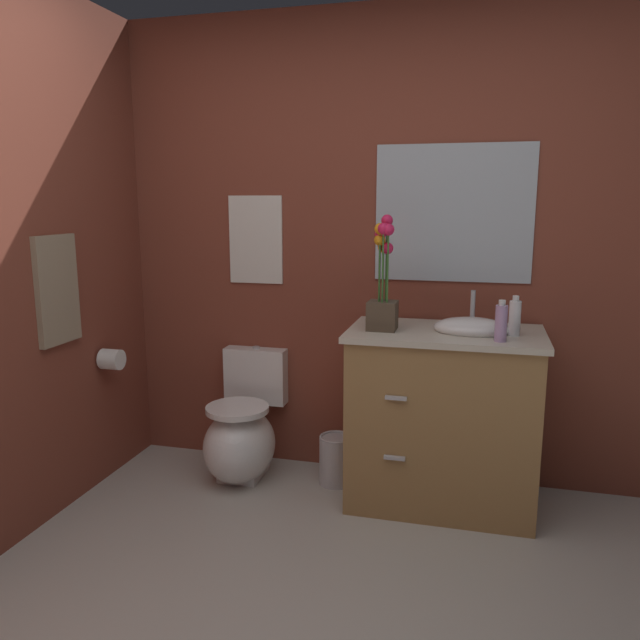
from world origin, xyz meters
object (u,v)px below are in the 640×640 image
object	(u,v)px
vanity_cabinet	(443,416)
toilet_paper_roll	(112,359)
wall_mirror	(453,214)
flower_vase	(383,288)
wall_poster	(256,240)
toilet	(243,435)
trash_bin	(336,459)
soap_bottle	(501,323)
lotion_bottle	(515,318)
hanging_towel	(57,290)

from	to	relation	value
vanity_cabinet	toilet_paper_roll	bearing A→B (deg)	-174.44
wall_mirror	flower_vase	bearing A→B (deg)	-131.43
vanity_cabinet	wall_poster	bearing A→B (deg)	164.82
vanity_cabinet	flower_vase	distance (m)	0.71
toilet	vanity_cabinet	xyz separation A→B (m)	(1.08, -0.03, 0.22)
flower_vase	trash_bin	xyz separation A→B (m)	(-0.26, 0.12, -0.96)
toilet	soap_bottle	size ratio (longest dim) A/B	3.67
soap_bottle	wall_poster	distance (m)	1.45
lotion_bottle	flower_vase	bearing A→B (deg)	-178.08
wall_poster	toilet_paper_roll	bearing A→B (deg)	-144.94
soap_bottle	toilet_paper_roll	bearing A→B (deg)	179.93
lotion_bottle	wall_mirror	world-z (taller)	wall_mirror
toilet	vanity_cabinet	size ratio (longest dim) A/B	0.64
flower_vase	lotion_bottle	bearing A→B (deg)	1.92
lotion_bottle	toilet_paper_roll	size ratio (longest dim) A/B	1.71
toilet_paper_roll	soap_bottle	bearing A→B (deg)	-0.07
soap_bottle	trash_bin	bearing A→B (deg)	163.37
toilet_paper_roll	wall_mirror	bearing A→B (deg)	14.91
wall_poster	toilet	bearing A→B (deg)	-90.00
vanity_cabinet	flower_vase	world-z (taller)	flower_vase
wall_poster	hanging_towel	distance (m)	1.08
trash_bin	toilet_paper_roll	distance (m)	1.32
toilet	wall_poster	distance (m)	1.09
flower_vase	lotion_bottle	xyz separation A→B (m)	(0.62, 0.02, -0.12)
vanity_cabinet	trash_bin	world-z (taller)	vanity_cabinet
soap_bottle	trash_bin	distance (m)	1.19
soap_bottle	wall_mirror	xyz separation A→B (m)	(-0.25, 0.47, 0.47)
soap_bottle	trash_bin	size ratio (longest dim) A/B	0.69
wall_poster	flower_vase	bearing A→B (deg)	-23.93
lotion_bottle	wall_poster	world-z (taller)	wall_poster
toilet	vanity_cabinet	bearing A→B (deg)	-1.40
soap_bottle	lotion_bottle	xyz separation A→B (m)	(0.06, 0.14, -0.00)
toilet	wall_mirror	bearing A→B (deg)	13.90
soap_bottle	vanity_cabinet	bearing A→B (deg)	145.08
lotion_bottle	trash_bin	size ratio (longest dim) A/B	0.69
toilet	hanging_towel	world-z (taller)	hanging_towel
toilet	wall_poster	xyz separation A→B (m)	(-0.00, 0.27, 1.06)
vanity_cabinet	hanging_towel	bearing A→B (deg)	-164.75
lotion_bottle	hanging_towel	bearing A→B (deg)	-167.69
toilet	hanging_towel	bearing A→B (deg)	-144.17
trash_bin	hanging_towel	world-z (taller)	hanging_towel
toilet	trash_bin	world-z (taller)	toilet
wall_poster	hanging_towel	size ratio (longest dim) A/B	0.94
toilet	soap_bottle	bearing A→B (deg)	-8.50
lotion_bottle	wall_mirror	distance (m)	0.65
lotion_bottle	hanging_towel	xyz separation A→B (m)	(-2.11, -0.46, 0.12)
lotion_bottle	trash_bin	distance (m)	1.22
flower_vase	wall_poster	distance (m)	0.87
toilet_paper_roll	toilet	bearing A→B (deg)	16.55
toilet	wall_poster	world-z (taller)	wall_poster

